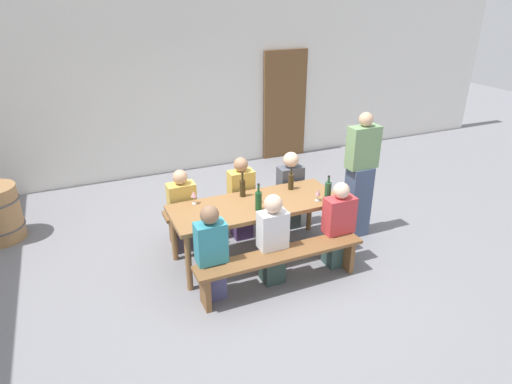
{
  "coord_description": "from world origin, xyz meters",
  "views": [
    {
      "loc": [
        -1.93,
        -4.41,
        3.1
      ],
      "look_at": [
        0.0,
        0.0,
        0.9
      ],
      "focal_mm": 30.97,
      "sensor_mm": 36.0,
      "label": 1
    }
  ],
  "objects_px": {
    "wine_glass_0": "(258,194)",
    "wine_bottle_1": "(258,200)",
    "wooden_door": "(285,105)",
    "wine_bottle_0": "(291,181)",
    "seated_guest_near_1": "(273,240)",
    "wine_glass_2": "(318,193)",
    "standing_host": "(360,178)",
    "wine_bottle_3": "(243,188)",
    "seated_guest_far_0": "(183,213)",
    "bench_far": "(236,209)",
    "seated_guest_far_1": "(241,200)",
    "bench_near": "(281,260)",
    "wine_bottle_2": "(328,191)",
    "seated_guest_far_2": "(290,191)",
    "wine_glass_1": "(194,194)",
    "seated_guest_near_2": "(338,227)",
    "seated_guest_near_0": "(211,254)",
    "tasting_table": "(256,209)"
  },
  "relations": [
    {
      "from": "wooden_door",
      "to": "seated_guest_far_0",
      "type": "distance_m",
      "value": 3.94
    },
    {
      "from": "seated_guest_near_0",
      "to": "seated_guest_near_2",
      "type": "relative_size",
      "value": 1.02
    },
    {
      "from": "wine_bottle_1",
      "to": "wine_glass_0",
      "type": "distance_m",
      "value": 0.2
    },
    {
      "from": "wine_bottle_2",
      "to": "wine_bottle_3",
      "type": "distance_m",
      "value": 1.05
    },
    {
      "from": "wine_bottle_1",
      "to": "seated_guest_far_2",
      "type": "relative_size",
      "value": 0.3
    },
    {
      "from": "tasting_table",
      "to": "seated_guest_near_0",
      "type": "relative_size",
      "value": 1.88
    },
    {
      "from": "bench_far",
      "to": "standing_host",
      "type": "bearing_deg",
      "value": -25.34
    },
    {
      "from": "wine_bottle_1",
      "to": "wine_bottle_2",
      "type": "relative_size",
      "value": 1.0
    },
    {
      "from": "wooden_door",
      "to": "bench_far",
      "type": "xyz_separation_m",
      "value": [
        -2.04,
        -2.55,
        -0.69
      ]
    },
    {
      "from": "bench_near",
      "to": "wine_glass_2",
      "type": "xyz_separation_m",
      "value": [
        0.72,
        0.46,
        0.5
      ]
    },
    {
      "from": "wooden_door",
      "to": "wine_bottle_0",
      "type": "distance_m",
      "value": 3.38
    },
    {
      "from": "tasting_table",
      "to": "wine_glass_0",
      "type": "height_order",
      "value": "wine_glass_0"
    },
    {
      "from": "bench_far",
      "to": "seated_guest_near_0",
      "type": "bearing_deg",
      "value": -121.39
    },
    {
      "from": "wine_glass_0",
      "to": "wine_glass_1",
      "type": "distance_m",
      "value": 0.77
    },
    {
      "from": "wine_glass_1",
      "to": "seated_guest_near_2",
      "type": "height_order",
      "value": "seated_guest_near_2"
    },
    {
      "from": "wooden_door",
      "to": "seated_guest_near_1",
      "type": "relative_size",
      "value": 1.91
    },
    {
      "from": "tasting_table",
      "to": "standing_host",
      "type": "height_order",
      "value": "standing_host"
    },
    {
      "from": "seated_guest_near_1",
      "to": "wooden_door",
      "type": "bearing_deg",
      "value": -28.67
    },
    {
      "from": "wine_glass_2",
      "to": "seated_guest_near_0",
      "type": "height_order",
      "value": "seated_guest_near_0"
    },
    {
      "from": "bench_near",
      "to": "seated_guest_near_1",
      "type": "height_order",
      "value": "seated_guest_near_1"
    },
    {
      "from": "wine_bottle_1",
      "to": "seated_guest_far_1",
      "type": "height_order",
      "value": "seated_guest_far_1"
    },
    {
      "from": "wine_glass_2",
      "to": "standing_host",
      "type": "distance_m",
      "value": 0.81
    },
    {
      "from": "bench_near",
      "to": "bench_far",
      "type": "distance_m",
      "value": 1.39
    },
    {
      "from": "wine_bottle_3",
      "to": "seated_guest_far_0",
      "type": "xyz_separation_m",
      "value": [
        -0.71,
        0.29,
        -0.34
      ]
    },
    {
      "from": "wine_bottle_0",
      "to": "bench_far",
      "type": "bearing_deg",
      "value": 139.79
    },
    {
      "from": "wine_bottle_2",
      "to": "seated_guest_far_1",
      "type": "relative_size",
      "value": 0.29
    },
    {
      "from": "bench_far",
      "to": "seated_guest_far_0",
      "type": "distance_m",
      "value": 0.81
    },
    {
      "from": "bench_far",
      "to": "wooden_door",
      "type": "bearing_deg",
      "value": 51.35
    },
    {
      "from": "bench_far",
      "to": "wine_bottle_2",
      "type": "distance_m",
      "value": 1.39
    },
    {
      "from": "wooden_door",
      "to": "wine_bottle_3",
      "type": "xyz_separation_m",
      "value": [
        -2.11,
        -2.99,
        -0.18
      ]
    },
    {
      "from": "wine_bottle_0",
      "to": "wine_glass_0",
      "type": "relative_size",
      "value": 1.79
    },
    {
      "from": "wine_bottle_0",
      "to": "seated_guest_near_0",
      "type": "xyz_separation_m",
      "value": [
        -1.34,
        -0.75,
        -0.32
      ]
    },
    {
      "from": "wine_glass_0",
      "to": "wine_bottle_1",
      "type": "bearing_deg",
      "value": -111.02
    },
    {
      "from": "wooden_door",
      "to": "seated_guest_near_0",
      "type": "xyz_separation_m",
      "value": [
        -2.8,
        -3.79,
        -0.52
      ]
    },
    {
      "from": "seated_guest_near_1",
      "to": "seated_guest_near_0",
      "type": "bearing_deg",
      "value": 90.0
    },
    {
      "from": "seated_guest_near_1",
      "to": "seated_guest_far_0",
      "type": "distance_m",
      "value": 1.32
    },
    {
      "from": "wine_glass_0",
      "to": "seated_guest_far_2",
      "type": "height_order",
      "value": "seated_guest_far_2"
    },
    {
      "from": "wine_bottle_2",
      "to": "seated_guest_near_2",
      "type": "distance_m",
      "value": 0.44
    },
    {
      "from": "wine_bottle_1",
      "to": "wine_bottle_3",
      "type": "bearing_deg",
      "value": 93.6
    },
    {
      "from": "wine_bottle_3",
      "to": "seated_guest_near_1",
      "type": "height_order",
      "value": "seated_guest_near_1"
    },
    {
      "from": "wooden_door",
      "to": "wine_bottle_0",
      "type": "xyz_separation_m",
      "value": [
        -1.46,
        -3.04,
        -0.19
      ]
    },
    {
      "from": "wine_bottle_2",
      "to": "wine_bottle_3",
      "type": "height_order",
      "value": "wine_bottle_2"
    },
    {
      "from": "wine_glass_0",
      "to": "standing_host",
      "type": "relative_size",
      "value": 0.09
    },
    {
      "from": "wine_bottle_0",
      "to": "wine_glass_2",
      "type": "bearing_deg",
      "value": -72.49
    },
    {
      "from": "wine_glass_0",
      "to": "seated_guest_far_1",
      "type": "height_order",
      "value": "seated_guest_far_1"
    },
    {
      "from": "wine_bottle_0",
      "to": "seated_guest_far_0",
      "type": "relative_size",
      "value": 0.26
    },
    {
      "from": "bench_far",
      "to": "seated_guest_near_1",
      "type": "height_order",
      "value": "seated_guest_near_1"
    },
    {
      "from": "wine_glass_2",
      "to": "seated_guest_far_2",
      "type": "xyz_separation_m",
      "value": [
        0.04,
        0.78,
        -0.32
      ]
    },
    {
      "from": "wine_bottle_3",
      "to": "seated_guest_far_0",
      "type": "bearing_deg",
      "value": 157.5
    },
    {
      "from": "seated_guest_near_0",
      "to": "wine_bottle_1",
      "type": "bearing_deg",
      "value": -62.53
    }
  ]
}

